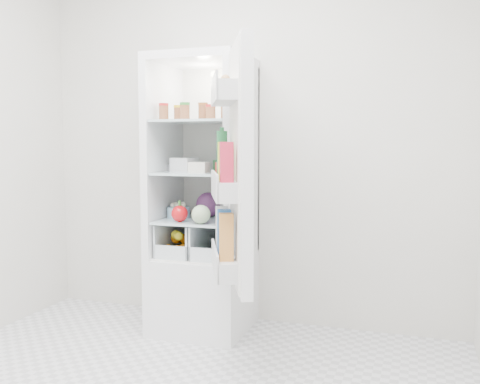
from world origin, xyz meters
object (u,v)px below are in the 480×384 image
(mushroom_bowl, at_px, (179,212))
(refrigerator, at_px, (206,229))
(red_cabbage, at_px, (208,205))
(fridge_door, at_px, (236,172))

(mushroom_bowl, bearing_deg, refrigerator, 22.44)
(red_cabbage, bearing_deg, refrigerator, -109.76)
(mushroom_bowl, relative_size, fridge_door, 0.12)
(refrigerator, distance_m, fridge_door, 0.86)
(mushroom_bowl, height_order, fridge_door, fridge_door)
(red_cabbage, xyz_separation_m, mushroom_bowl, (-0.17, -0.10, -0.05))
(refrigerator, xyz_separation_m, fridge_door, (0.42, -0.61, 0.43))
(mushroom_bowl, bearing_deg, red_cabbage, 28.55)
(fridge_door, bearing_deg, refrigerator, 10.40)
(refrigerator, bearing_deg, fridge_door, -55.16)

